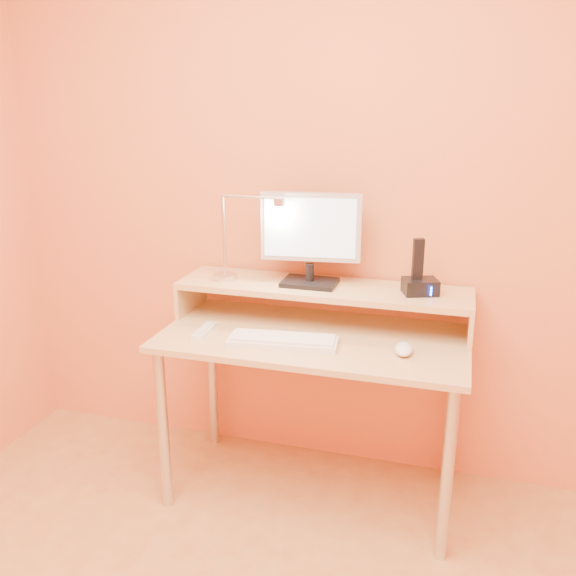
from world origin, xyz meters
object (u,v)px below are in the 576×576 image
(monitor_panel, at_px, (311,227))
(mouse, at_px, (404,349))
(keyboard, at_px, (283,342))
(remote_control, at_px, (204,331))
(lamp_base, at_px, (225,277))
(phone_dock, at_px, (420,286))

(monitor_panel, relative_size, mouse, 3.53)
(keyboard, xyz_separation_m, mouse, (0.45, 0.04, 0.01))
(keyboard, height_order, remote_control, keyboard)
(monitor_panel, height_order, mouse, monitor_panel)
(keyboard, bearing_deg, remote_control, 169.20)
(lamp_base, xyz_separation_m, keyboard, (0.33, -0.24, -0.16))
(monitor_panel, bearing_deg, lamp_base, 179.28)
(remote_control, bearing_deg, keyboard, -5.44)
(lamp_base, bearing_deg, monitor_panel, 6.33)
(lamp_base, relative_size, mouse, 0.87)
(lamp_base, height_order, mouse, lamp_base)
(lamp_base, distance_m, keyboard, 0.44)
(monitor_panel, relative_size, lamp_base, 4.04)
(remote_control, bearing_deg, monitor_panel, 33.88)
(keyboard, relative_size, remote_control, 2.52)
(phone_dock, relative_size, remote_control, 0.79)
(mouse, bearing_deg, remote_control, 176.57)
(monitor_panel, relative_size, phone_dock, 3.11)
(keyboard, bearing_deg, lamp_base, 136.83)
(remote_control, bearing_deg, phone_dock, 15.75)
(keyboard, bearing_deg, monitor_panel, 76.61)
(monitor_panel, height_order, remote_control, monitor_panel)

